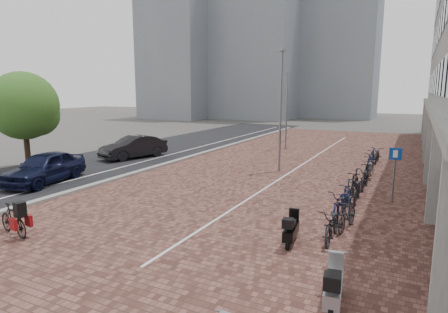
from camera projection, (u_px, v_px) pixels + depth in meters
ground at (146, 220)px, 13.25m from camera, size 140.00×140.00×0.00m
plaza_brick at (299, 165)px, 22.91m from camera, size 14.50×42.00×0.04m
street_asphalt at (151, 152)px, 27.80m from camera, size 8.00×50.00×0.03m
curb at (197, 155)px, 26.06m from camera, size 0.35×42.00×0.14m
lane_line at (174, 154)px, 26.91m from camera, size 0.12×44.00×0.00m
parking_line at (302, 165)px, 22.82m from camera, size 0.10×30.00×0.00m
bg_towers at (266, 29)px, 60.24m from camera, size 33.00×23.00×32.00m
car_navy at (45, 167)px, 18.39m from camera, size 2.64×4.74×1.53m
car_dark at (134, 147)px, 25.17m from camera, size 2.77×4.73×1.47m
hero_bike at (13, 219)px, 11.74m from camera, size 1.72×0.79×1.17m
scooter_front at (334, 285)px, 7.79m from camera, size 0.66×1.57×1.04m
scooter_mid at (291, 228)px, 11.09m from camera, size 0.60×1.43×0.96m
parking_sign at (394, 167)px, 14.92m from camera, size 0.47×0.11×2.24m
lamp_near at (280, 112)px, 20.50m from camera, size 0.12×0.12×6.52m
lamp_far at (286, 111)px, 28.64m from camera, size 0.12×0.12×5.79m
street_tree at (26, 108)px, 21.18m from camera, size 3.76×3.76×5.47m
bike_row at (362, 177)px, 17.39m from camera, size 1.15×15.78×1.05m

